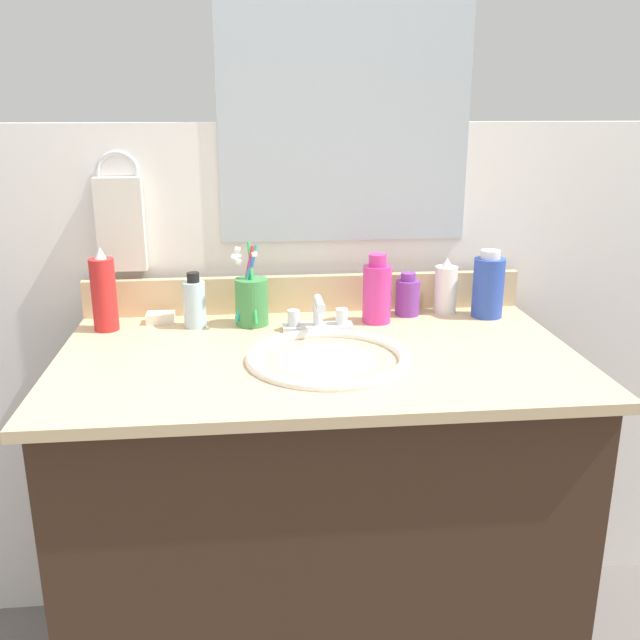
# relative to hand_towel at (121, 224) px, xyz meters

# --- Properties ---
(vanity_cabinet) EXTENTS (1.03, 0.58, 0.83)m
(vanity_cabinet) POSITION_rel_hand_towel_xyz_m (0.43, -0.33, -0.66)
(vanity_cabinet) COLOR #382316
(vanity_cabinet) RESTS_ON ground_plane
(countertop) EXTENTS (1.07, 0.63, 0.02)m
(countertop) POSITION_rel_hand_towel_xyz_m (0.43, -0.33, -0.23)
(countertop) COLOR #D1B284
(countertop) RESTS_ON vanity_cabinet
(backsplash) EXTENTS (1.07, 0.02, 0.09)m
(backsplash) POSITION_rel_hand_towel_xyz_m (0.43, -0.02, -0.17)
(backsplash) COLOR #D1B284
(backsplash) RESTS_ON countertop
(back_wall) EXTENTS (2.17, 0.04, 1.30)m
(back_wall) POSITION_rel_hand_towel_xyz_m (0.43, 0.04, -0.42)
(back_wall) COLOR white
(back_wall) RESTS_ON ground_plane
(mirror_panel) EXTENTS (0.60, 0.01, 0.56)m
(mirror_panel) POSITION_rel_hand_towel_xyz_m (0.53, 0.02, 0.23)
(mirror_panel) COLOR #B2BCC6
(towel_ring) EXTENTS (0.10, 0.01, 0.10)m
(towel_ring) POSITION_rel_hand_towel_xyz_m (0.00, 0.02, 0.12)
(towel_ring) COLOR silver
(hand_towel) EXTENTS (0.11, 0.04, 0.22)m
(hand_towel) POSITION_rel_hand_towel_xyz_m (0.00, 0.00, 0.00)
(hand_towel) COLOR silver
(sink_basin) EXTENTS (0.33, 0.33, 0.11)m
(sink_basin) POSITION_rel_hand_towel_xyz_m (0.45, -0.37, -0.25)
(sink_basin) COLOR white
(sink_basin) RESTS_ON countertop
(faucet) EXTENTS (0.16, 0.10, 0.08)m
(faucet) POSITION_rel_hand_towel_xyz_m (0.45, -0.18, -0.19)
(faucet) COLOR silver
(faucet) RESTS_ON countertop
(bottle_cream_purple) EXTENTS (0.06, 0.06, 0.10)m
(bottle_cream_purple) POSITION_rel_hand_towel_xyz_m (0.68, -0.08, -0.17)
(bottle_cream_purple) COLOR #7A3899
(bottle_cream_purple) RESTS_ON countertop
(bottle_shampoo_blue) EXTENTS (0.07, 0.07, 0.16)m
(bottle_shampoo_blue) POSITION_rel_hand_towel_xyz_m (0.87, -0.11, -0.14)
(bottle_shampoo_blue) COLOR #2D4CB2
(bottle_shampoo_blue) RESTS_ON countertop
(bottle_lotion_white) EXTENTS (0.05, 0.05, 0.14)m
(bottle_lotion_white) POSITION_rel_hand_towel_xyz_m (0.78, -0.07, -0.16)
(bottle_lotion_white) COLOR white
(bottle_lotion_white) RESTS_ON countertop
(bottle_soap_pink) EXTENTS (0.07, 0.07, 0.16)m
(bottle_soap_pink) POSITION_rel_hand_towel_xyz_m (0.59, -0.13, -0.15)
(bottle_soap_pink) COLOR #D8338C
(bottle_soap_pink) RESTS_ON countertop
(bottle_spray_red) EXTENTS (0.06, 0.06, 0.19)m
(bottle_spray_red) POSITION_rel_hand_towel_xyz_m (-0.03, -0.13, -0.13)
(bottle_spray_red) COLOR red
(bottle_spray_red) RESTS_ON countertop
(bottle_gel_clear) EXTENTS (0.05, 0.05, 0.13)m
(bottle_gel_clear) POSITION_rel_hand_towel_xyz_m (0.17, -0.12, -0.16)
(bottle_gel_clear) COLOR silver
(bottle_gel_clear) RESTS_ON countertop
(cup_green) EXTENTS (0.08, 0.09, 0.19)m
(cup_green) POSITION_rel_hand_towel_xyz_m (0.30, -0.12, -0.16)
(cup_green) COLOR #3F8C47
(cup_green) RESTS_ON countertop
(soap_bar) EXTENTS (0.06, 0.04, 0.02)m
(soap_bar) POSITION_rel_hand_towel_xyz_m (0.09, -0.08, -0.21)
(soap_bar) COLOR white
(soap_bar) RESTS_ON countertop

